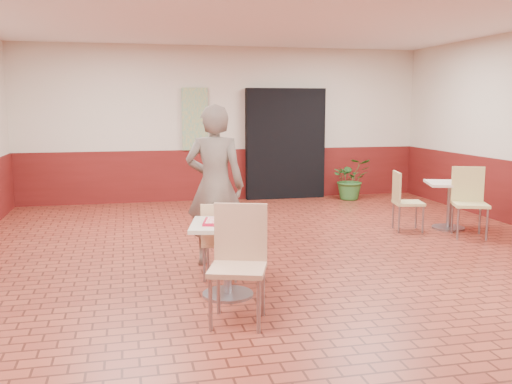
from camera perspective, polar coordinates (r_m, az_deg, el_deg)
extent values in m
cube|color=maroon|center=(6.70, 4.35, -7.52)|extent=(8.00, 10.00, 0.01)
cube|color=beige|center=(11.31, -3.11, 6.81)|extent=(8.00, 0.01, 3.00)
cube|color=#561210|center=(11.37, -3.05, 1.76)|extent=(8.00, 0.04, 1.00)
cube|color=black|center=(11.48, 2.94, 4.84)|extent=(1.60, 0.22, 2.20)
cube|color=gray|center=(11.16, -6.12, 7.26)|extent=(0.50, 0.03, 1.20)
cube|color=beige|center=(5.55, -2.88, -3.30)|extent=(0.70, 0.70, 0.04)
cylinder|color=gray|center=(5.64, -2.85, -6.95)|extent=(0.08, 0.08, 0.70)
cylinder|color=gray|center=(5.74, -2.83, -10.16)|extent=(0.50, 0.50, 0.03)
cube|color=tan|center=(4.90, -1.86, -7.74)|extent=(0.59, 0.59, 0.04)
cube|color=tan|center=(5.04, -1.55, -4.02)|extent=(0.45, 0.18, 0.51)
cylinder|color=gray|center=(4.82, -4.58, -11.19)|extent=(0.03, 0.03, 0.46)
cylinder|color=gray|center=(4.77, 0.27, -11.39)|extent=(0.03, 0.03, 0.46)
cylinder|color=gray|center=(5.20, -3.77, -9.70)|extent=(0.03, 0.03, 0.46)
cylinder|color=gray|center=(5.15, 0.71, -9.87)|extent=(0.03, 0.03, 0.46)
cube|color=#D7B181|center=(6.21, -3.50, -5.01)|extent=(0.48, 0.48, 0.04)
cube|color=#D7B181|center=(5.99, -3.68, -3.25)|extent=(0.38, 0.13, 0.43)
cylinder|color=gray|center=(6.41, -1.85, -6.49)|extent=(0.03, 0.03, 0.38)
cylinder|color=gray|center=(6.44, -4.83, -6.44)|extent=(0.03, 0.03, 0.38)
cylinder|color=gray|center=(6.09, -2.06, -7.31)|extent=(0.03, 0.03, 0.38)
cylinder|color=gray|center=(6.12, -5.20, -7.25)|extent=(0.03, 0.03, 0.38)
imported|color=#66594F|center=(6.63, -4.12, 0.64)|extent=(0.79, 0.65, 1.88)
cube|color=#B00D29|center=(5.54, -2.89, -2.98)|extent=(0.45, 0.35, 0.03)
cube|color=#E18585|center=(5.54, -2.89, -2.83)|extent=(0.40, 0.30, 0.00)
torus|color=gold|center=(5.55, -3.64, -2.64)|extent=(0.12, 0.12, 0.03)
ellipsoid|color=#E99144|center=(5.48, -1.88, -2.75)|extent=(0.14, 0.10, 0.03)
cube|color=beige|center=(5.48, -1.88, -2.55)|extent=(0.12, 0.09, 0.01)
ellipsoid|color=#B15C18|center=(5.49, -2.46, -2.82)|extent=(0.03, 0.03, 0.02)
cylinder|color=silver|center=(5.67, -1.98, -2.07)|extent=(0.07, 0.07, 0.09)
cylinder|color=blue|center=(5.67, -1.98, -2.03)|extent=(0.07, 0.07, 0.02)
cube|color=beige|center=(9.10, 18.88, 0.81)|extent=(0.68, 0.68, 0.04)
cylinder|color=gray|center=(9.15, 18.77, -1.40)|extent=(0.08, 0.08, 0.68)
cylinder|color=gray|center=(9.21, 18.67, -3.39)|extent=(0.49, 0.49, 0.03)
cube|color=#CDBC7B|center=(8.81, 15.00, -1.07)|extent=(0.49, 0.49, 0.04)
cube|color=#CDBC7B|center=(8.72, 13.88, 0.50)|extent=(0.12, 0.41, 0.45)
cylinder|color=gray|center=(8.73, 16.36, -2.68)|extent=(0.03, 0.03, 0.40)
cylinder|color=gray|center=(9.06, 15.72, -2.24)|extent=(0.03, 0.03, 0.40)
cylinder|color=gray|center=(8.64, 14.13, -2.71)|extent=(0.03, 0.03, 0.40)
cylinder|color=gray|center=(8.97, 13.56, -2.27)|extent=(0.03, 0.03, 0.40)
cube|color=#E0D486|center=(8.66, 20.62, -1.18)|extent=(0.59, 0.59, 0.04)
cube|color=#E0D486|center=(8.81, 20.42, 0.78)|extent=(0.44, 0.19, 0.50)
cylinder|color=gray|center=(8.47, 19.55, -3.02)|extent=(0.03, 0.03, 0.45)
cylinder|color=gray|center=(8.56, 22.11, -3.04)|extent=(0.03, 0.03, 0.45)
cylinder|color=gray|center=(8.84, 19.02, -2.51)|extent=(0.03, 0.03, 0.45)
cylinder|color=gray|center=(8.93, 21.48, -2.54)|extent=(0.03, 0.03, 0.45)
imported|color=#2E6829|center=(11.50, 9.49, 1.31)|extent=(0.84, 0.76, 0.83)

